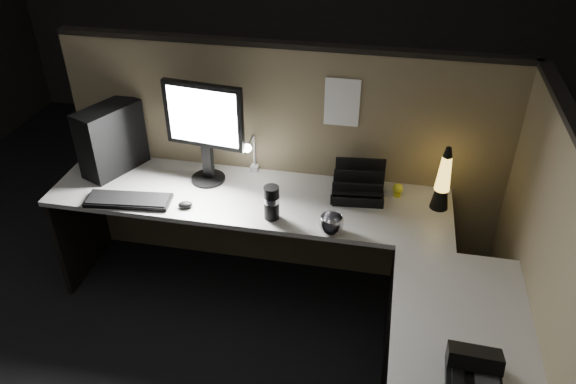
% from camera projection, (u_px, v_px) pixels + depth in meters
% --- Properties ---
extents(floor, '(6.00, 6.00, 0.00)m').
position_uv_depth(floor, '(252.00, 366.00, 3.11)').
color(floor, black).
rests_on(floor, ground).
extents(room_shell, '(6.00, 6.00, 6.00)m').
position_uv_depth(room_shell, '(238.00, 95.00, 2.22)').
color(room_shell, silver).
rests_on(room_shell, ground).
extents(partition_back, '(2.66, 0.06, 1.50)m').
position_uv_depth(partition_back, '(285.00, 166.00, 3.46)').
color(partition_back, brown).
rests_on(partition_back, ground).
extents(partition_right, '(0.06, 1.66, 1.50)m').
position_uv_depth(partition_right, '(534.00, 286.00, 2.56)').
color(partition_right, brown).
rests_on(partition_right, ground).
extents(desk, '(2.60, 1.60, 0.73)m').
position_uv_depth(desk, '(293.00, 261.00, 2.97)').
color(desk, beige).
rests_on(desk, ground).
extents(pc_tower, '(0.32, 0.43, 0.41)m').
position_uv_depth(pc_tower, '(111.00, 139.00, 3.36)').
color(pc_tower, black).
rests_on(pc_tower, desk).
extents(monitor, '(0.47, 0.20, 0.61)m').
position_uv_depth(monitor, '(204.00, 124.00, 3.17)').
color(monitor, black).
rests_on(monitor, desk).
extents(keyboard, '(0.49, 0.21, 0.02)m').
position_uv_depth(keyboard, '(129.00, 200.00, 3.16)').
color(keyboard, black).
rests_on(keyboard, desk).
extents(mouse, '(0.09, 0.08, 0.03)m').
position_uv_depth(mouse, '(185.00, 205.00, 3.12)').
color(mouse, black).
rests_on(mouse, desk).
extents(clip_lamp, '(0.05, 0.20, 0.26)m').
position_uv_depth(clip_lamp, '(251.00, 155.00, 3.31)').
color(clip_lamp, silver).
rests_on(clip_lamp, desk).
extents(organizer, '(0.31, 0.28, 0.22)m').
position_uv_depth(organizer, '(358.00, 187.00, 3.21)').
color(organizer, black).
rests_on(organizer, desk).
extents(lava_lamp, '(0.10, 0.10, 0.38)m').
position_uv_depth(lava_lamp, '(443.00, 183.00, 3.04)').
color(lava_lamp, black).
rests_on(lava_lamp, desk).
extents(travel_mug, '(0.09, 0.09, 0.20)m').
position_uv_depth(travel_mug, '(272.00, 203.00, 2.99)').
color(travel_mug, black).
rests_on(travel_mug, desk).
extents(steel_mug, '(0.16, 0.16, 0.10)m').
position_uv_depth(steel_mug, '(331.00, 225.00, 2.90)').
color(steel_mug, '#B7B6BE').
rests_on(steel_mug, desk).
extents(figurine, '(0.06, 0.06, 0.06)m').
position_uv_depth(figurine, '(398.00, 188.00, 3.19)').
color(figurine, yellow).
rests_on(figurine, desk).
extents(pinned_paper, '(0.20, 0.00, 0.28)m').
position_uv_depth(pinned_paper, '(342.00, 103.00, 3.12)').
color(pinned_paper, white).
rests_on(pinned_paper, partition_back).
extents(desk_phone, '(0.21, 0.22, 0.12)m').
position_uv_depth(desk_phone, '(473.00, 368.00, 2.15)').
color(desk_phone, black).
rests_on(desk_phone, desk).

